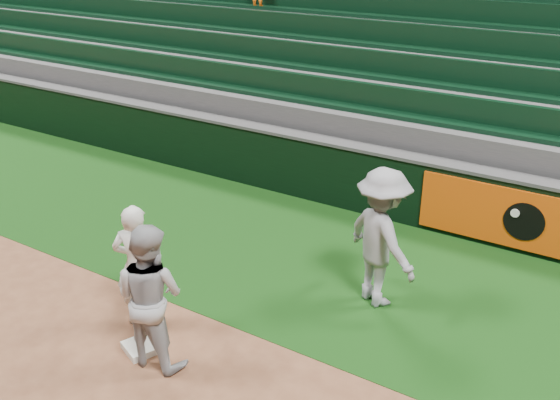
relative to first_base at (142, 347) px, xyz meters
The scene contains 8 objects.
ground 0.12m from the first_base, 75.26° to the left, with size 70.00×70.00×0.00m, color brown.
foul_grass 3.10m from the first_base, 89.50° to the left, with size 36.00×4.20×0.01m, color black.
first_base is the anchor object (origin of this frame).
first_baseman 1.03m from the first_base, 132.08° to the left, with size 0.63×0.41×1.73m, color silver.
baserunner 0.92m from the first_base, ahead, with size 0.90×0.70×1.85m, color #A4A7AF.
base_coach 3.46m from the first_base, 52.05° to the left, with size 1.29×0.74×2.00m, color gray.
field_wall 5.33m from the first_base, 89.43° to the left, with size 36.00×0.45×1.25m.
stadium_seating 9.22m from the first_base, 89.85° to the left, with size 36.00×5.95×4.96m.
Camera 1 is at (4.88, -4.59, 4.95)m, focal length 40.00 mm.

